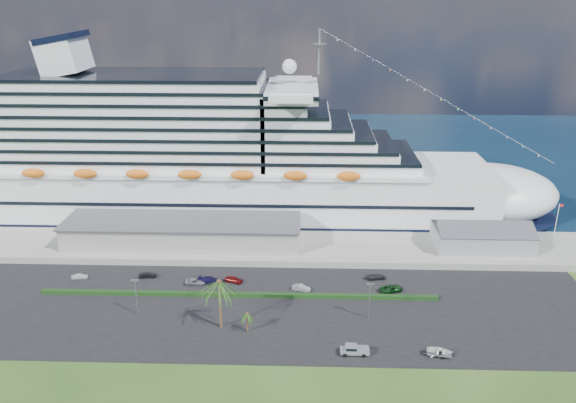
{
  "coord_description": "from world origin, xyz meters",
  "views": [
    {
      "loc": [
        6.51,
        -92.12,
        64.03
      ],
      "look_at": [
        2.65,
        30.0,
        17.44
      ],
      "focal_mm": 35.0,
      "sensor_mm": 36.0,
      "label": 1
    }
  ],
  "objects_px": {
    "pickup_truck": "(354,349)",
    "boat_trailer": "(440,352)",
    "parked_car_3": "(210,280)",
    "cruise_ship": "(209,161)"
  },
  "relations": [
    {
      "from": "pickup_truck",
      "to": "boat_trailer",
      "type": "relative_size",
      "value": 0.94
    },
    {
      "from": "cruise_ship",
      "to": "parked_car_3",
      "type": "bearing_deg",
      "value": -81.41
    },
    {
      "from": "pickup_truck",
      "to": "boat_trailer",
      "type": "height_order",
      "value": "pickup_truck"
    },
    {
      "from": "cruise_ship",
      "to": "boat_trailer",
      "type": "xyz_separation_m",
      "value": [
        53.33,
        -68.37,
        -15.51
      ]
    },
    {
      "from": "pickup_truck",
      "to": "parked_car_3",
      "type": "bearing_deg",
      "value": 140.21
    },
    {
      "from": "cruise_ship",
      "to": "pickup_truck",
      "type": "relative_size",
      "value": 35.21
    },
    {
      "from": "cruise_ship",
      "to": "parked_car_3",
      "type": "distance_m",
      "value": 45.52
    },
    {
      "from": "cruise_ship",
      "to": "pickup_truck",
      "type": "height_order",
      "value": "cruise_ship"
    },
    {
      "from": "cruise_ship",
      "to": "boat_trailer",
      "type": "relative_size",
      "value": 32.97
    },
    {
      "from": "pickup_truck",
      "to": "boat_trailer",
      "type": "distance_m",
      "value": 15.74
    }
  ]
}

